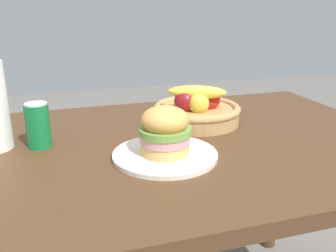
# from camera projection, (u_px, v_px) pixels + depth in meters

# --- Properties ---
(dining_table) EXTENTS (1.40, 0.90, 0.75)m
(dining_table) POSITION_uv_depth(u_px,v_px,m) (171.00, 173.00, 1.11)
(dining_table) COLOR #4C301C
(dining_table) RESTS_ON ground_plane
(plate) EXTENTS (0.28, 0.28, 0.01)m
(plate) POSITION_uv_depth(u_px,v_px,m) (165.00, 155.00, 0.97)
(plate) COLOR silver
(plate) RESTS_ON dining_table
(sandwich) EXTENTS (0.14, 0.14, 0.13)m
(sandwich) POSITION_uv_depth(u_px,v_px,m) (165.00, 130.00, 0.94)
(sandwich) COLOR #DBAD60
(sandwich) RESTS_ON plate
(soda_can) EXTENTS (0.07, 0.07, 0.13)m
(soda_can) POSITION_uv_depth(u_px,v_px,m) (38.00, 125.00, 1.02)
(soda_can) COLOR #147238
(soda_can) RESTS_ON dining_table
(fruit_basket) EXTENTS (0.29, 0.29, 0.14)m
(fruit_basket) POSITION_uv_depth(u_px,v_px,m) (197.00, 109.00, 1.23)
(fruit_basket) COLOR tan
(fruit_basket) RESTS_ON dining_table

